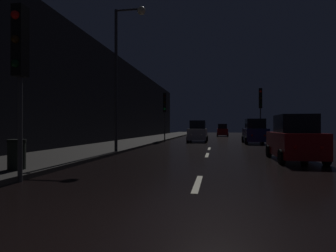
# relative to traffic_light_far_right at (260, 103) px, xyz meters

# --- Properties ---
(ground) EXTENTS (26.20, 84.00, 0.02)m
(ground) POSITION_rel_traffic_light_far_right_xyz_m (-4.60, 1.28, -3.76)
(ground) COLOR black
(sidewalk_left) EXTENTS (4.40, 84.00, 0.15)m
(sidewalk_left) POSITION_rel_traffic_light_far_right_xyz_m (-11.50, 1.28, -3.68)
(sidewalk_left) COLOR #33302D
(sidewalk_left) RESTS_ON ground
(building_facade_left) EXTENTS (0.80, 63.00, 8.50)m
(building_facade_left) POSITION_rel_traffic_light_far_right_xyz_m (-14.10, -2.22, 0.49)
(building_facade_left) COLOR black
(building_facade_left) RESTS_ON ground
(lane_centerline) EXTENTS (0.16, 13.71, 0.01)m
(lane_centerline) POSITION_rel_traffic_light_far_right_xyz_m (-4.60, -13.97, -3.75)
(lane_centerline) COLOR beige
(lane_centerline) RESTS_ON ground
(traffic_light_far_right) EXTENTS (0.33, 0.47, 5.14)m
(traffic_light_far_right) POSITION_rel_traffic_light_far_right_xyz_m (0.00, 0.00, 0.00)
(traffic_light_far_right) COLOR #38383A
(traffic_light_far_right) RESTS_ON ground
(traffic_light_near_left) EXTENTS (0.31, 0.46, 4.71)m
(traffic_light_near_left) POSITION_rel_traffic_light_far_right_xyz_m (-9.30, -20.80, -0.34)
(traffic_light_near_left) COLOR #38383A
(traffic_light_near_left) RESTS_ON ground
(traffic_light_far_left) EXTENTS (0.36, 0.48, 4.82)m
(traffic_light_far_left) POSITION_rel_traffic_light_far_right_xyz_m (-9.20, -0.50, -0.26)
(traffic_light_far_left) COLOR #38383A
(traffic_light_far_left) RESTS_ON ground
(streetlamp_overhead) EXTENTS (1.70, 0.44, 7.79)m
(streetlamp_overhead) POSITION_rel_traffic_light_far_right_xyz_m (-8.97, -13.38, 1.35)
(streetlamp_overhead) COLOR #2D2D30
(streetlamp_overhead) RESTS_ON ground
(trash_bin_curbside) EXTENTS (0.55, 0.55, 0.93)m
(trash_bin_curbside) POSITION_rel_traffic_light_far_right_xyz_m (-10.23, -19.76, -3.14)
(trash_bin_curbside) COLOR black
(trash_bin_curbside) RESTS_ON sidewalk_left
(car_approaching_headlights) EXTENTS (1.91, 4.13, 2.08)m
(car_approaching_headlights) POSITION_rel_traffic_light_far_right_xyz_m (-5.94, -0.18, -2.80)
(car_approaching_headlights) COLOR silver
(car_approaching_headlights) RESTS_ON ground
(car_parked_right_far) EXTENTS (1.98, 4.29, 2.16)m
(car_parked_right_far) POSITION_rel_traffic_light_far_right_xyz_m (-0.80, -2.17, -2.77)
(car_parked_right_far) COLOR #141E51
(car_parked_right_far) RESTS_ON ground
(car_distant_taillights) EXTENTS (1.75, 3.79, 1.91)m
(car_distant_taillights) POSITION_rel_traffic_light_far_right_xyz_m (-3.24, 16.21, -2.88)
(car_distant_taillights) COLOR maroon
(car_distant_taillights) RESTS_ON ground
(car_parked_right_near) EXTENTS (1.82, 3.95, 1.99)m
(car_parked_right_near) POSITION_rel_traffic_light_far_right_xyz_m (-0.80, -14.64, -2.85)
(car_parked_right_near) COLOR maroon
(car_parked_right_near) RESTS_ON ground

